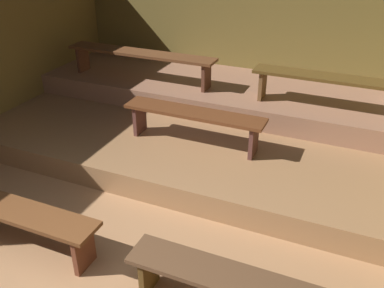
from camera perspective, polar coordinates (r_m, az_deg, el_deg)
name	(u,v)px	position (r m, az deg, el deg)	size (l,w,h in m)	color
ground	(197,178)	(5.32, 0.64, -4.54)	(6.97, 5.85, 0.08)	#9F714B
wall_back	(258,37)	(7.10, 8.94, 14.02)	(6.97, 0.06, 2.25)	brown
platform_lower	(221,135)	(5.93, 3.94, 1.25)	(6.17, 3.29, 0.30)	#946944
platform_middle	(240,95)	(6.53, 6.50, 6.62)	(6.17, 1.64, 0.30)	#93654D
bench_lower_center	(194,118)	(5.23, 0.24, 3.55)	(1.79, 0.34, 0.44)	#5E3118
bench_middle_left	(140,57)	(6.61, -6.97, 11.62)	(2.40, 0.34, 0.44)	brown
bench_middle_right	(346,84)	(5.78, 20.10, 7.61)	(2.40, 0.34, 0.44)	#553B18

